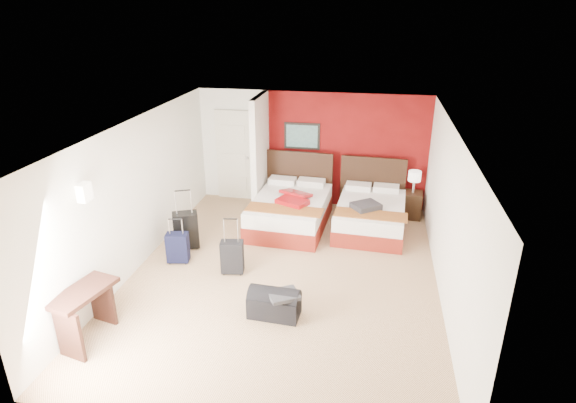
% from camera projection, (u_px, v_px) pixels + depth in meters
% --- Properties ---
extents(ground, '(6.50, 6.50, 0.00)m').
position_uv_depth(ground, '(284.00, 275.00, 7.95)').
color(ground, tan).
rests_on(ground, ground).
extents(room_walls, '(5.02, 6.52, 2.50)m').
position_uv_depth(room_walls, '(225.00, 172.00, 8.99)').
color(room_walls, white).
rests_on(room_walls, ground).
extents(red_accent_panel, '(3.50, 0.04, 2.50)m').
position_uv_depth(red_accent_panel, '(346.00, 151.00, 10.28)').
color(red_accent_panel, maroon).
rests_on(red_accent_panel, ground).
extents(partition_wall, '(0.12, 1.20, 2.50)m').
position_uv_depth(partition_wall, '(260.00, 155.00, 10.01)').
color(partition_wall, silver).
rests_on(partition_wall, ground).
extents(entry_door, '(0.82, 0.06, 2.05)m').
position_uv_depth(entry_door, '(234.00, 155.00, 10.76)').
color(entry_door, silver).
rests_on(entry_door, ground).
extents(bed_left, '(1.54, 2.11, 0.61)m').
position_uv_depth(bed_left, '(290.00, 212.00, 9.60)').
color(bed_left, white).
rests_on(bed_left, ground).
extents(bed_right, '(1.42, 1.95, 0.56)m').
position_uv_depth(bed_right, '(370.00, 217.00, 9.45)').
color(bed_right, white).
rests_on(bed_right, ground).
extents(red_suitcase_open, '(0.86, 0.96, 0.10)m').
position_uv_depth(red_suitcase_open, '(294.00, 198.00, 9.36)').
color(red_suitcase_open, '#9D0D12').
rests_on(red_suitcase_open, bed_left).
extents(jacket_bundle, '(0.64, 0.62, 0.12)m').
position_uv_depth(jacket_bundle, '(366.00, 206.00, 9.07)').
color(jacket_bundle, '#343338').
rests_on(jacket_bundle, bed_right).
extents(nightstand, '(0.43, 0.43, 0.56)m').
position_uv_depth(nightstand, '(412.00, 205.00, 10.01)').
color(nightstand, black).
rests_on(nightstand, ground).
extents(table_lamp, '(0.28, 0.28, 0.46)m').
position_uv_depth(table_lamp, '(414.00, 182.00, 9.81)').
color(table_lamp, silver).
rests_on(table_lamp, nightstand).
extents(suitcase_black, '(0.52, 0.43, 0.67)m').
position_uv_depth(suitcase_black, '(186.00, 231.00, 8.72)').
color(suitcase_black, black).
rests_on(suitcase_black, ground).
extents(suitcase_charcoal, '(0.40, 0.28, 0.55)m').
position_uv_depth(suitcase_charcoal, '(232.00, 258.00, 7.92)').
color(suitcase_charcoal, black).
rests_on(suitcase_charcoal, ground).
extents(suitcase_navy, '(0.41, 0.29, 0.52)m').
position_uv_depth(suitcase_navy, '(178.00, 249.00, 8.26)').
color(suitcase_navy, black).
rests_on(suitcase_navy, ground).
extents(duffel_bag, '(0.75, 0.43, 0.37)m').
position_uv_depth(duffel_bag, '(274.00, 304.00, 6.85)').
color(duffel_bag, black).
rests_on(duffel_bag, ground).
extents(jacket_draped, '(0.53, 0.51, 0.06)m').
position_uv_depth(jacket_draped, '(284.00, 295.00, 6.70)').
color(jacket_draped, '#323237').
rests_on(jacket_draped, duffel_bag).
extents(desk, '(0.65, 0.99, 0.76)m').
position_uv_depth(desk, '(86.00, 315.00, 6.30)').
color(desk, black).
rests_on(desk, ground).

